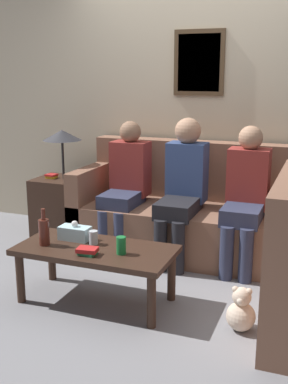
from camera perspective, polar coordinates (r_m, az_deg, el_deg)
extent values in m
plane|color=gray|center=(4.09, 2.52, -9.21)|extent=(16.00, 16.00, 0.00)
cube|color=beige|center=(4.71, 6.53, 10.09)|extent=(9.00, 0.06, 2.60)
cube|color=#4C3823|center=(4.66, 6.53, 14.97)|extent=(0.48, 0.02, 0.60)
cube|color=beige|center=(4.65, 6.51, 14.98)|extent=(0.40, 0.01, 0.52)
cube|color=brown|center=(4.43, 4.46, -4.38)|extent=(1.93, 0.86, 0.44)
cube|color=brown|center=(4.61, 5.76, 2.68)|extent=(1.93, 0.20, 0.55)
cube|color=brown|center=(4.70, -6.00, -1.39)|extent=(0.14, 0.86, 0.74)
cube|color=brown|center=(4.23, 16.21, -3.65)|extent=(0.14, 0.86, 0.74)
cube|color=#382319|center=(3.44, -5.76, -6.87)|extent=(1.12, 0.54, 0.04)
cylinder|color=#382319|center=(3.60, -14.45, -9.82)|extent=(0.06, 0.06, 0.37)
cylinder|color=#382319|center=(3.17, 0.88, -12.80)|extent=(0.06, 0.06, 0.37)
cylinder|color=#382319|center=(3.92, -10.88, -7.62)|extent=(0.06, 0.06, 0.37)
cylinder|color=#382319|center=(3.53, 3.29, -9.91)|extent=(0.06, 0.06, 0.37)
cube|color=#382319|center=(4.89, -9.92, -1.81)|extent=(0.45, 0.45, 0.60)
cylinder|color=#262628|center=(4.75, -9.59, 3.92)|extent=(0.02, 0.02, 0.40)
cone|color=#2D2D33|center=(4.72, -9.70, 6.66)|extent=(0.37, 0.37, 0.10)
cube|color=gold|center=(4.83, -10.91, 1.77)|extent=(0.10, 0.09, 0.02)
cube|color=red|center=(4.83, -10.92, 2.00)|extent=(0.11, 0.11, 0.02)
cylinder|color=#562319|center=(3.51, -11.75, -4.70)|extent=(0.08, 0.08, 0.19)
cylinder|color=#562319|center=(3.47, -11.86, -2.60)|extent=(0.03, 0.03, 0.08)
cylinder|color=silver|center=(3.49, -6.01, -5.39)|extent=(0.06, 0.06, 0.10)
cube|color=#237547|center=(3.31, -6.72, -7.22)|extent=(0.12, 0.09, 0.02)
cube|color=red|center=(3.30, -6.73, -6.82)|extent=(0.15, 0.11, 0.03)
cylinder|color=#197A38|center=(3.29, -2.72, -6.34)|extent=(0.07, 0.07, 0.12)
cube|color=silver|center=(3.60, -8.19, -4.84)|extent=(0.23, 0.12, 0.10)
sphere|color=white|center=(3.58, -8.23, -3.78)|extent=(0.05, 0.05, 0.05)
cube|color=#2D334C|center=(4.35, -2.68, -0.96)|extent=(0.31, 0.43, 0.14)
cylinder|color=#2D334C|center=(4.28, -4.75, -5.06)|extent=(0.11, 0.11, 0.44)
cylinder|color=#2D334C|center=(4.21, -2.87, -5.31)|extent=(0.11, 0.11, 0.44)
cube|color=maroon|center=(4.49, -1.61, 2.81)|extent=(0.34, 0.22, 0.50)
sphere|color=#8C664C|center=(4.44, -1.64, 7.14)|extent=(0.20, 0.20, 0.20)
cube|color=black|center=(4.12, 4.10, -1.84)|extent=(0.31, 0.49, 0.14)
cylinder|color=black|center=(4.00, 1.94, -6.36)|extent=(0.11, 0.11, 0.44)
cylinder|color=black|center=(3.96, 4.05, -6.62)|extent=(0.11, 0.11, 0.44)
cube|color=#33477A|center=(4.28, 5.12, 2.37)|extent=(0.34, 0.22, 0.52)
sphere|color=tan|center=(4.23, 5.23, 7.22)|extent=(0.23, 0.23, 0.23)
cube|color=#2D334C|center=(4.00, 11.61, -2.58)|extent=(0.31, 0.43, 0.14)
cylinder|color=#2D334C|center=(3.90, 9.75, -7.14)|extent=(0.11, 0.11, 0.44)
cylinder|color=#2D334C|center=(3.87, 11.98, -7.38)|extent=(0.11, 0.11, 0.44)
cube|color=maroon|center=(4.15, 12.28, 1.58)|extent=(0.34, 0.22, 0.51)
sphere|color=tan|center=(4.09, 12.53, 6.29)|extent=(0.20, 0.20, 0.20)
sphere|color=beige|center=(3.24, 11.40, -14.24)|extent=(0.19, 0.19, 0.19)
sphere|color=beige|center=(3.18, 11.52, -12.06)|extent=(0.12, 0.12, 0.12)
sphere|color=beige|center=(3.16, 10.78, -11.27)|extent=(0.04, 0.04, 0.04)
sphere|color=beige|center=(3.15, 12.34, -11.45)|extent=(0.04, 0.04, 0.04)
sphere|color=#FFEAD1|center=(3.13, 11.35, -12.54)|extent=(0.05, 0.05, 0.05)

